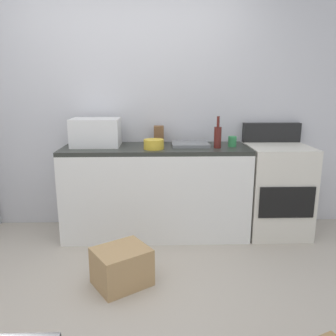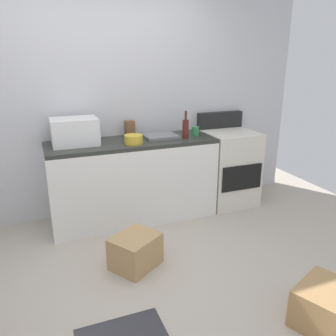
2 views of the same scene
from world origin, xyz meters
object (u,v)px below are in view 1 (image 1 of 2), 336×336
cardboard_box_small (122,267)px  microwave (96,132)px  knife_block (159,135)px  wine_bottle (218,136)px  coffee_mug (232,141)px  mixing_bowl (154,144)px  stove_oven (276,188)px

cardboard_box_small → microwave: bearing=108.2°
knife_block → cardboard_box_small: 1.44m
wine_bottle → coffee_mug: 0.18m
microwave → knife_block: size_ratio=2.56×
coffee_mug → knife_block: size_ratio=0.56×
wine_bottle → mixing_bowl: wine_bottle is taller
cardboard_box_small → stove_oven: bearing=32.5°
wine_bottle → cardboard_box_small: size_ratio=0.77×
stove_oven → mixing_bowl: size_ratio=5.79×
stove_oven → wine_bottle: (-0.63, -0.09, 0.54)m
microwave → cardboard_box_small: microwave is taller
wine_bottle → mixing_bowl: bearing=-176.2°
wine_bottle → cardboard_box_small: bearing=-135.0°
stove_oven → coffee_mug: stove_oven is taller
wine_bottle → coffee_mug: bearing=24.5°
coffee_mug → mixing_bowl: size_ratio=0.53×
stove_oven → knife_block: stove_oven is taller
mixing_bowl → microwave: bearing=162.1°
wine_bottle → knife_block: bearing=153.5°
mixing_bowl → wine_bottle: bearing=3.8°
coffee_mug → cardboard_box_small: size_ratio=0.26×
stove_oven → cardboard_box_small: size_ratio=2.83×
coffee_mug → cardboard_box_small: (-1.00, -0.92, -0.81)m
knife_block → coffee_mug: bearing=-16.1°
knife_block → mixing_bowl: (-0.05, -0.32, -0.04)m
stove_oven → coffee_mug: (-0.47, -0.02, 0.48)m
mixing_bowl → cardboard_box_small: size_ratio=0.49×
mixing_bowl → cardboard_box_small: bearing=-106.6°
cardboard_box_small → knife_block: bearing=75.6°
mixing_bowl → stove_oven: bearing=6.2°
microwave → coffee_mug: microwave is taller
knife_block → mixing_bowl: size_ratio=0.95×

